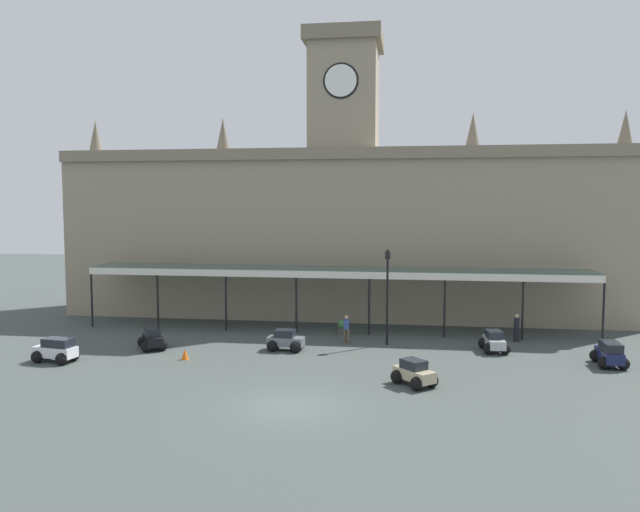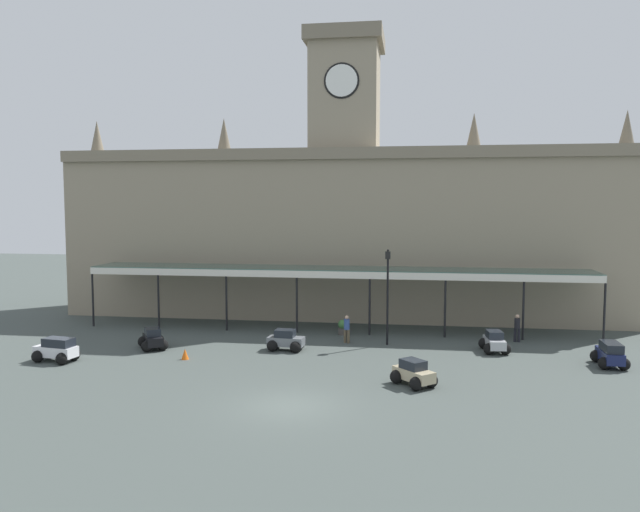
# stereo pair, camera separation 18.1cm
# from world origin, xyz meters

# --- Properties ---
(ground_plane) EXTENTS (140.00, 140.00, 0.00)m
(ground_plane) POSITION_xyz_m (0.00, 0.00, 0.00)
(ground_plane) COLOR #414946
(station_building) EXTENTS (40.94, 6.82, 20.63)m
(station_building) POSITION_xyz_m (-0.00, 21.27, 6.74)
(station_building) COLOR gray
(station_building) RESTS_ON ground
(entrance_canopy) EXTENTS (33.00, 3.26, 4.10)m
(entrance_canopy) POSITION_xyz_m (0.00, 15.63, 3.94)
(entrance_canopy) COLOR #38564C
(entrance_canopy) RESTS_ON ground
(car_silver_sedan) EXTENTS (1.64, 2.12, 1.19)m
(car_silver_sedan) POSITION_xyz_m (9.62, 10.93, 0.50)
(car_silver_sedan) COLOR #B2B5BA
(car_silver_sedan) RESTS_ON ground
(car_black_sedan) EXTENTS (2.11, 2.25, 1.19)m
(car_black_sedan) POSITION_xyz_m (-9.72, 8.78, 0.50)
(car_black_sedan) COLOR black
(car_black_sedan) RESTS_ON ground
(car_grey_sedan) EXTENTS (2.11, 1.61, 1.19)m
(car_grey_sedan) POSITION_xyz_m (-2.07, 9.53, 0.50)
(car_grey_sedan) COLOR slate
(car_grey_sedan) RESTS_ON ground
(car_beige_sedan) EXTENTS (2.20, 2.23, 1.19)m
(car_beige_sedan) POSITION_xyz_m (5.11, 3.70, 0.50)
(car_beige_sedan) COLOR tan
(car_beige_sedan) RESTS_ON ground
(car_white_estate) EXTENTS (2.37, 1.78, 1.27)m
(car_white_estate) POSITION_xyz_m (-13.54, 5.26, 0.56)
(car_white_estate) COLOR silver
(car_white_estate) RESTS_ON ground
(car_navy_estate) EXTENTS (1.57, 2.27, 1.27)m
(car_navy_estate) POSITION_xyz_m (15.07, 8.59, 0.56)
(car_navy_estate) COLOR #19214C
(car_navy_estate) RESTS_ON ground
(pedestrian_beside_cars) EXTENTS (0.38, 0.34, 1.67)m
(pedestrian_beside_cars) POSITION_xyz_m (1.16, 11.90, 0.91)
(pedestrian_beside_cars) COLOR brown
(pedestrian_beside_cars) RESTS_ON ground
(pedestrian_crossing_forecourt) EXTENTS (0.38, 0.34, 1.67)m
(pedestrian_crossing_forecourt) POSITION_xyz_m (11.28, 13.68, 0.91)
(pedestrian_crossing_forecourt) COLOR black
(pedestrian_crossing_forecourt) RESTS_ON ground
(victorian_lamppost) EXTENTS (0.30, 0.30, 5.67)m
(victorian_lamppost) POSITION_xyz_m (3.57, 11.80, 3.47)
(victorian_lamppost) COLOR black
(victorian_lamppost) RESTS_ON ground
(traffic_cone) EXTENTS (0.40, 0.40, 0.58)m
(traffic_cone) POSITION_xyz_m (-7.00, 6.72, 0.29)
(traffic_cone) COLOR orange
(traffic_cone) RESTS_ON ground
(planter_forecourt_centre) EXTENTS (0.60, 0.60, 0.96)m
(planter_forecourt_centre) POSITION_xyz_m (0.65, 14.22, 0.49)
(planter_forecourt_centre) COLOR #47423D
(planter_forecourt_centre) RESTS_ON ground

